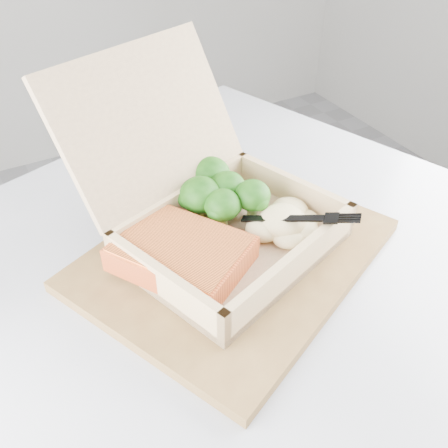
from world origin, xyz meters
TOP-DOWN VIEW (x-y plane):
  - cafe_table at (0.52, 0.28)m, footprint 1.06×1.06m
  - serving_tray at (0.54, 0.35)m, footprint 0.43×0.39m
  - takeout_container at (0.53, 0.40)m, footprint 0.31×0.34m
  - salmon_fillet at (0.47, 0.35)m, footprint 0.16×0.17m
  - broccoli_pile at (0.57, 0.42)m, footprint 0.13×0.13m
  - mashed_potatoes at (0.60, 0.34)m, footprint 0.09×0.08m
  - plastic_fork at (0.58, 0.35)m, footprint 0.11×0.11m
  - receipt at (0.51, 0.56)m, footprint 0.08×0.13m

SIDE VIEW (x-z plane):
  - cafe_table at x=0.52m, z-range 0.18..0.92m
  - receipt at x=0.51m, z-range 0.74..0.74m
  - serving_tray at x=0.54m, z-range 0.74..0.76m
  - salmon_fillet at x=0.47m, z-range 0.77..0.80m
  - mashed_potatoes at x=0.60m, z-range 0.77..0.80m
  - broccoli_pile at x=0.57m, z-range 0.77..0.81m
  - plastic_fork at x=0.58m, z-range 0.78..0.81m
  - takeout_container at x=0.53m, z-range 0.71..0.91m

